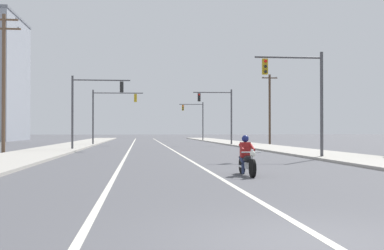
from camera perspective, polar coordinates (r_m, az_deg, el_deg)
ground_plane at (r=7.53m, az=13.24°, el=-13.10°), size 400.00×400.00×0.00m
lane_stripe_center at (r=52.03m, az=-3.11°, el=-2.46°), size 0.16×100.00×0.01m
lane_stripe_left at (r=51.97m, az=-7.11°, el=-2.45°), size 0.16×100.00×0.01m
sidewalk_kerb_right at (r=48.45m, az=8.11°, el=-2.50°), size 4.40×110.00×0.14m
sidewalk_kerb_left at (r=47.49m, az=-14.65°, el=-2.53°), size 4.40×110.00×0.14m
motorcycle_with_rider at (r=17.77m, az=6.43°, el=-4.01°), size 0.70×2.19×1.46m
traffic_signal_near_right at (r=28.85m, az=12.88°, el=4.16°), size 4.04×0.37×6.20m
traffic_signal_near_left at (r=41.41m, az=-11.95°, el=2.77°), size 4.86×0.37×6.20m
traffic_signal_mid_right at (r=53.74m, az=3.37°, el=1.93°), size 4.33×0.37×6.20m
traffic_signal_mid_left at (r=55.19m, az=-9.85°, el=1.95°), size 5.64×0.45×6.20m
traffic_signal_far_right at (r=77.79m, az=0.51°, el=1.10°), size 3.88×0.37×6.20m
utility_pole_left_near at (r=37.33m, az=-21.23°, el=5.12°), size 2.35×0.26×9.97m
utility_pole_right_far at (r=58.12m, az=9.10°, el=1.99°), size 1.86×0.26×8.27m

